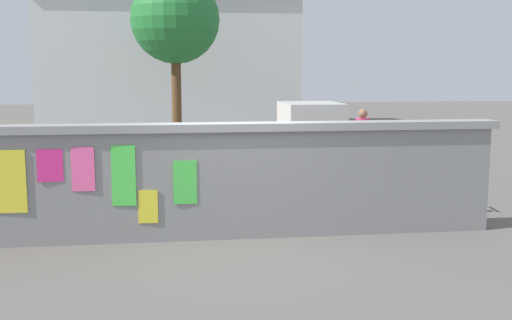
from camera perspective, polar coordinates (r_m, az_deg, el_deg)
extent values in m
plane|color=#605B56|center=(17.53, -4.38, -0.12)|extent=(60.00, 60.00, 0.00)
cube|color=gray|center=(9.53, -1.54, -2.24)|extent=(7.92, 0.30, 1.64)
cube|color=gray|center=(9.40, -1.56, 3.03)|extent=(8.12, 0.42, 0.12)
cube|color=yellow|center=(9.58, -21.78, -1.85)|extent=(0.55, 0.03, 0.91)
cube|color=#F42D8C|center=(9.41, -18.25, -0.48)|extent=(0.36, 0.03, 0.47)
cube|color=#F9599E|center=(9.35, -15.48, -0.82)|extent=(0.33, 0.03, 0.64)
cube|color=#4CD84C|center=(9.30, -11.96, -1.41)|extent=(0.35, 0.02, 0.89)
cube|color=yellow|center=(9.38, -9.80, -4.21)|extent=(0.29, 0.02, 0.50)
cube|color=#4CD84C|center=(9.30, -6.47, -2.04)|extent=(0.35, 0.02, 0.65)
cylinder|color=black|center=(14.16, 4.75, -0.71)|extent=(0.70, 0.21, 0.70)
cylinder|color=black|center=(12.92, 6.10, -1.60)|extent=(0.70, 0.21, 0.70)
cylinder|color=black|center=(13.80, -5.40, -0.95)|extent=(0.70, 0.21, 0.70)
cylinder|color=black|center=(12.52, -5.04, -1.90)|extent=(0.70, 0.21, 0.70)
cube|color=silver|center=(13.41, 5.02, 2.02)|extent=(1.23, 1.52, 1.50)
cube|color=gray|center=(13.14, -2.64, 0.59)|extent=(2.43, 1.54, 0.90)
cylinder|color=black|center=(12.92, -20.90, -2.33)|extent=(0.61, 0.16, 0.60)
cylinder|color=black|center=(12.83, -15.13, -2.14)|extent=(0.61, 0.18, 0.60)
cube|color=silver|center=(12.81, -18.08, -1.00)|extent=(1.02, 0.35, 0.32)
cube|color=black|center=(12.77, -17.22, -0.18)|extent=(0.58, 0.28, 0.10)
cube|color=#262626|center=(12.83, -20.59, 0.10)|extent=(0.10, 0.56, 0.03)
cylinder|color=black|center=(11.68, 17.52, -3.10)|extent=(0.66, 0.11, 0.66)
cylinder|color=black|center=(11.38, 12.51, -3.20)|extent=(0.66, 0.11, 0.66)
cube|color=silver|center=(11.49, 15.08, -2.27)|extent=(0.95, 0.14, 0.06)
cylinder|color=silver|center=(11.41, 14.40, -1.20)|extent=(0.03, 0.03, 0.40)
cube|color=black|center=(11.38, 14.43, -0.20)|extent=(0.21, 0.10, 0.05)
cube|color=black|center=(11.57, 17.40, -0.43)|extent=(0.09, 0.44, 0.03)
cylinder|color=#D83F72|center=(10.64, -8.36, -3.50)|extent=(0.12, 0.12, 0.80)
cylinder|color=#D83F72|center=(10.80, -8.78, -3.34)|extent=(0.12, 0.12, 0.80)
cylinder|color=#3F994C|center=(10.60, -8.65, 0.29)|extent=(0.46, 0.46, 0.60)
sphere|color=#8C664C|center=(10.55, -8.70, 2.49)|extent=(0.22, 0.22, 0.22)
cylinder|color=#338CBF|center=(15.27, 9.79, 0.04)|extent=(0.12, 0.12, 0.80)
cylinder|color=#338CBF|center=(15.12, 9.42, -0.03)|extent=(0.12, 0.12, 0.80)
cylinder|color=#D83F72|center=(15.11, 9.67, 2.64)|extent=(0.48, 0.48, 0.60)
sphere|color=#8C664C|center=(15.07, 9.71, 4.19)|extent=(0.22, 0.22, 0.22)
cylinder|color=brown|center=(21.06, -7.24, 5.56)|extent=(0.32, 0.32, 3.16)
sphere|color=#227230|center=(21.10, -7.37, 12.63)|extent=(2.91, 2.91, 2.91)
cube|color=silver|center=(27.26, -7.77, 8.44)|extent=(10.23, 5.75, 5.32)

